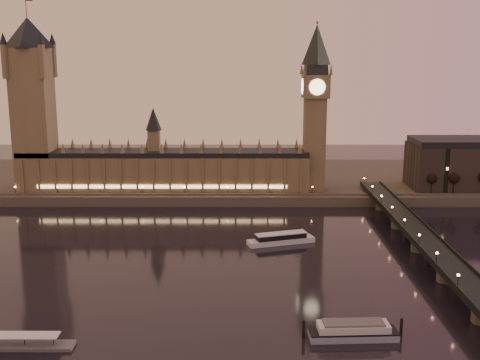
{
  "coord_description": "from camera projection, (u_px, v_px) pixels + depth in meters",
  "views": [
    {
      "loc": [
        8.63,
        -250.33,
        91.63
      ],
      "look_at": [
        7.91,
        35.0,
        30.67
      ],
      "focal_mm": 45.0,
      "sensor_mm": 36.0,
      "label": 1
    }
  ],
  "objects": [
    {
      "name": "bare_tree_1",
      "position": [
        457.0,
        179.0,
        366.99
      ],
      "size": [
        6.21,
        6.21,
        12.63
      ],
      "color": "black",
      "rests_on": "ground"
    },
    {
      "name": "big_ben",
      "position": [
        315.0,
        98.0,
        368.79
      ],
      "size": [
        17.68,
        17.68,
        104.0
      ],
      "color": "brown",
      "rests_on": "ground"
    },
    {
      "name": "bare_tree_0",
      "position": [
        430.0,
        179.0,
        367.03
      ],
      "size": [
        6.21,
        6.21,
        12.63
      ],
      "color": "black",
      "rests_on": "ground"
    },
    {
      "name": "victoria_tower",
      "position": [
        32.0,
        95.0,
        368.85
      ],
      "size": [
        31.68,
        31.68,
        118.0
      ],
      "color": "brown",
      "rests_on": "ground"
    },
    {
      "name": "moored_barge",
      "position": [
        353.0,
        331.0,
        195.91
      ],
      "size": [
        33.26,
        9.41,
        6.1
      ],
      "rotation": [
        0.0,
        0.0,
        0.05
      ],
      "color": "#8B97B1",
      "rests_on": "ground"
    },
    {
      "name": "palace_of_westminster",
      "position": [
        164.0,
        165.0,
        377.85
      ],
      "size": [
        180.0,
        26.62,
        52.0
      ],
      "color": "brown",
      "rests_on": "ground"
    },
    {
      "name": "pontoon_pier",
      "position": [
        13.0,
        344.0,
        190.01
      ],
      "size": [
        38.43,
        6.4,
        10.25
      ],
      "color": "#595B5E",
      "rests_on": "ground"
    },
    {
      "name": "far_embankment",
      "position": [
        272.0,
        180.0,
        424.63
      ],
      "size": [
        560.0,
        130.0,
        6.0
      ],
      "primitive_type": "cube",
      "color": "#423D35",
      "rests_on": "ground"
    },
    {
      "name": "ground",
      "position": [
        222.0,
        265.0,
        263.97
      ],
      "size": [
        700.0,
        700.0,
        0.0
      ],
      "primitive_type": "plane",
      "color": "black",
      "rests_on": "ground"
    },
    {
      "name": "cruise_boat_a",
      "position": [
        281.0,
        239.0,
        293.0
      ],
      "size": [
        33.88,
        16.89,
        5.32
      ],
      "rotation": [
        0.0,
        0.0,
        0.31
      ],
      "color": "silver",
      "rests_on": "ground"
    },
    {
      "name": "westminster_bridge",
      "position": [
        431.0,
        253.0,
        262.59
      ],
      "size": [
        13.2,
        260.0,
        15.3
      ],
      "color": "black",
      "rests_on": "ground"
    }
  ]
}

